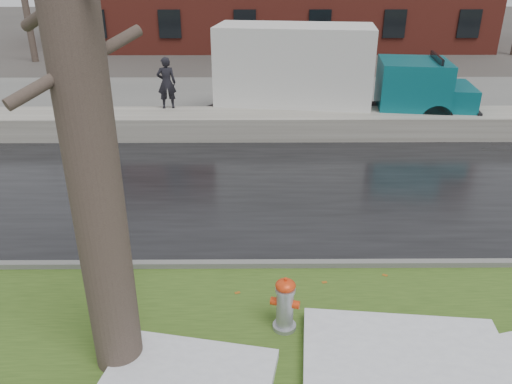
{
  "coord_description": "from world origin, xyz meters",
  "views": [
    {
      "loc": [
        0.23,
        -6.7,
        5.09
      ],
      "look_at": [
        0.29,
        2.16,
        1.0
      ],
      "focal_mm": 35.0,
      "sensor_mm": 36.0,
      "label": 1
    }
  ],
  "objects_px": {
    "fire_hydrant": "(285,302)",
    "tree": "(79,73)",
    "box_truck": "(325,73)",
    "worker": "(167,83)"
  },
  "relations": [
    {
      "from": "fire_hydrant",
      "to": "tree",
      "type": "bearing_deg",
      "value": -149.01
    },
    {
      "from": "tree",
      "to": "box_truck",
      "type": "height_order",
      "value": "tree"
    },
    {
      "from": "tree",
      "to": "worker",
      "type": "distance_m",
      "value": 10.93
    },
    {
      "from": "tree",
      "to": "fire_hydrant",
      "type": "bearing_deg",
      "value": 15.08
    },
    {
      "from": "box_truck",
      "to": "worker",
      "type": "height_order",
      "value": "box_truck"
    },
    {
      "from": "fire_hydrant",
      "to": "box_truck",
      "type": "height_order",
      "value": "box_truck"
    },
    {
      "from": "tree",
      "to": "box_truck",
      "type": "relative_size",
      "value": 0.8
    },
    {
      "from": "worker",
      "to": "tree",
      "type": "bearing_deg",
      "value": 86.25
    },
    {
      "from": "tree",
      "to": "worker",
      "type": "xyz_separation_m",
      "value": [
        -0.9,
        10.62,
        -2.44
      ]
    },
    {
      "from": "worker",
      "to": "box_truck",
      "type": "bearing_deg",
      "value": 179.42
    }
  ]
}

